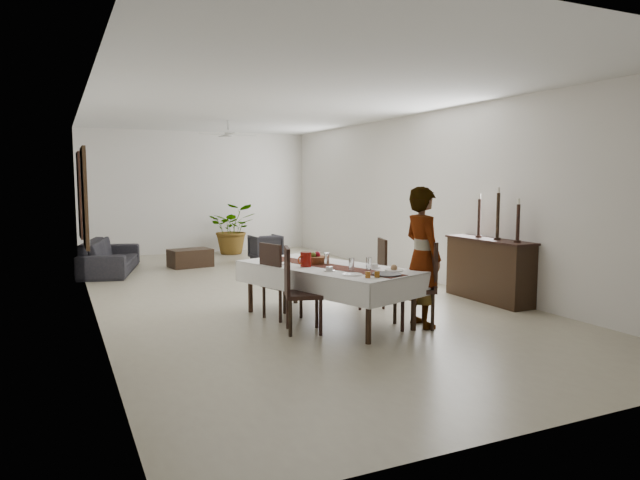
# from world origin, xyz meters

# --- Properties ---
(floor) EXTENTS (6.00, 12.00, 0.00)m
(floor) POSITION_xyz_m (0.00, 0.00, 0.00)
(floor) COLOR #AFA78B
(floor) RESTS_ON ground
(ceiling) EXTENTS (6.00, 12.00, 0.02)m
(ceiling) POSITION_xyz_m (0.00, 0.00, 3.20)
(ceiling) COLOR silver
(ceiling) RESTS_ON wall_back
(wall_back) EXTENTS (6.00, 0.02, 3.20)m
(wall_back) POSITION_xyz_m (0.00, 6.00, 1.60)
(wall_back) COLOR white
(wall_back) RESTS_ON floor
(wall_front) EXTENTS (6.00, 0.02, 3.20)m
(wall_front) POSITION_xyz_m (0.00, -6.00, 1.60)
(wall_front) COLOR white
(wall_front) RESTS_ON floor
(wall_left) EXTENTS (0.02, 12.00, 3.20)m
(wall_left) POSITION_xyz_m (-3.00, 0.00, 1.60)
(wall_left) COLOR white
(wall_left) RESTS_ON floor
(wall_right) EXTENTS (0.02, 12.00, 3.20)m
(wall_right) POSITION_xyz_m (3.00, 0.00, 1.60)
(wall_right) COLOR white
(wall_right) RESTS_ON floor
(dining_table_top) EXTENTS (1.73, 2.59, 0.05)m
(dining_table_top) POSITION_xyz_m (-0.13, -2.18, 0.72)
(dining_table_top) COLOR black
(dining_table_top) RESTS_ON table_leg_fl
(table_leg_fl) EXTENTS (0.09, 0.09, 0.70)m
(table_leg_fl) POSITION_xyz_m (-0.17, -3.40, 0.35)
(table_leg_fl) COLOR black
(table_leg_fl) RESTS_ON floor
(table_leg_fr) EXTENTS (0.09, 0.09, 0.70)m
(table_leg_fr) POSITION_xyz_m (0.66, -3.11, 0.35)
(table_leg_fr) COLOR black
(table_leg_fr) RESTS_ON floor
(table_leg_bl) EXTENTS (0.09, 0.09, 0.70)m
(table_leg_bl) POSITION_xyz_m (-0.92, -1.25, 0.35)
(table_leg_bl) COLOR black
(table_leg_bl) RESTS_ON floor
(table_leg_br) EXTENTS (0.09, 0.09, 0.70)m
(table_leg_br) POSITION_xyz_m (-0.09, -0.96, 0.35)
(table_leg_br) COLOR black
(table_leg_br) RESTS_ON floor
(tablecloth_top) EXTENTS (1.96, 2.82, 0.01)m
(tablecloth_top) POSITION_xyz_m (-0.13, -2.18, 0.75)
(tablecloth_top) COLOR white
(tablecloth_top) RESTS_ON dining_table_top
(tablecloth_drape_left) EXTENTS (0.86, 2.44, 0.30)m
(tablecloth_drape_left) POSITION_xyz_m (-0.68, -2.37, 0.61)
(tablecloth_drape_left) COLOR white
(tablecloth_drape_left) RESTS_ON dining_table_top
(tablecloth_drape_right) EXTENTS (0.86, 2.44, 0.30)m
(tablecloth_drape_right) POSITION_xyz_m (0.42, -1.99, 0.61)
(tablecloth_drape_right) COLOR white
(tablecloth_drape_right) RESTS_ON dining_table_top
(tablecloth_drape_near) EXTENTS (1.12, 0.40, 0.30)m
(tablecloth_drape_near) POSITION_xyz_m (0.29, -3.39, 0.61)
(tablecloth_drape_near) COLOR silver
(tablecloth_drape_near) RESTS_ON dining_table_top
(tablecloth_drape_far) EXTENTS (1.12, 0.40, 0.30)m
(tablecloth_drape_far) POSITION_xyz_m (-0.55, -0.97, 0.61)
(tablecloth_drape_far) COLOR white
(tablecloth_drape_far) RESTS_ON dining_table_top
(table_runner) EXTENTS (1.15, 2.47, 0.00)m
(table_runner) POSITION_xyz_m (-0.13, -2.18, 0.76)
(table_runner) COLOR #5E271A
(table_runner) RESTS_ON tablecloth_top
(red_pitcher) EXTENTS (0.19, 0.19, 0.20)m
(red_pitcher) POSITION_xyz_m (-0.42, -2.12, 0.86)
(red_pitcher) COLOR maroon
(red_pitcher) RESTS_ON tablecloth_top
(pitcher_handle) EXTENTS (0.12, 0.06, 0.12)m
(pitcher_handle) POSITION_xyz_m (-0.50, -2.15, 0.86)
(pitcher_handle) COLOR #99260B
(pitcher_handle) RESTS_ON red_pitcher
(wine_glass_near) EXTENTS (0.07, 0.07, 0.17)m
(wine_glass_near) POSITION_xyz_m (0.19, -2.75, 0.85)
(wine_glass_near) COLOR silver
(wine_glass_near) RESTS_ON tablecloth_top
(wine_glass_mid) EXTENTS (0.07, 0.07, 0.17)m
(wine_glass_mid) POSITION_xyz_m (-0.05, -2.73, 0.85)
(wine_glass_mid) COLOR white
(wine_glass_mid) RESTS_ON tablecloth_top
(wine_glass_far) EXTENTS (0.07, 0.07, 0.17)m
(wine_glass_far) POSITION_xyz_m (-0.10, -2.11, 0.85)
(wine_glass_far) COLOR white
(wine_glass_far) RESTS_ON tablecloth_top
(teacup_right) EXTENTS (0.09, 0.09, 0.06)m
(teacup_right) POSITION_xyz_m (0.35, -2.65, 0.79)
(teacup_right) COLOR white
(teacup_right) RESTS_ON saucer_right
(saucer_right) EXTENTS (0.15, 0.15, 0.01)m
(saucer_right) POSITION_xyz_m (0.35, -2.65, 0.77)
(saucer_right) COLOR white
(saucer_right) RESTS_ON tablecloth_top
(teacup_left) EXTENTS (0.09, 0.09, 0.06)m
(teacup_left) POSITION_xyz_m (-0.30, -2.61, 0.79)
(teacup_left) COLOR silver
(teacup_left) RESTS_ON saucer_left
(saucer_left) EXTENTS (0.15, 0.15, 0.01)m
(saucer_left) POSITION_xyz_m (-0.30, -2.61, 0.77)
(saucer_left) COLOR silver
(saucer_left) RESTS_ON tablecloth_top
(plate_near_right) EXTENTS (0.24, 0.24, 0.01)m
(plate_near_right) POSITION_xyz_m (0.47, -2.92, 0.77)
(plate_near_right) COLOR white
(plate_near_right) RESTS_ON tablecloth_top
(bread_near_right) EXTENTS (0.09, 0.09, 0.09)m
(bread_near_right) POSITION_xyz_m (0.47, -2.92, 0.80)
(bread_near_right) COLOR tan
(bread_near_right) RESTS_ON plate_near_right
(plate_near_left) EXTENTS (0.24, 0.24, 0.01)m
(plate_near_left) POSITION_xyz_m (-0.17, -2.98, 0.77)
(plate_near_left) COLOR white
(plate_near_left) RESTS_ON tablecloth_top
(plate_far_left) EXTENTS (0.24, 0.24, 0.01)m
(plate_far_left) POSITION_xyz_m (-0.61, -1.76, 0.77)
(plate_far_left) COLOR white
(plate_far_left) RESTS_ON tablecloth_top
(serving_tray) EXTENTS (0.36, 0.36, 0.02)m
(serving_tray) POSITION_xyz_m (0.21, -3.17, 0.77)
(serving_tray) COLOR #38393D
(serving_tray) RESTS_ON tablecloth_top
(jam_jar_a) EXTENTS (0.06, 0.06, 0.07)m
(jam_jar_a) POSITION_xyz_m (0.01, -3.27, 0.80)
(jam_jar_a) COLOR brown
(jam_jar_a) RESTS_ON tablecloth_top
(jam_jar_b) EXTENTS (0.06, 0.06, 0.07)m
(jam_jar_b) POSITION_xyz_m (-0.10, -3.25, 0.80)
(jam_jar_b) COLOR #9B5716
(jam_jar_b) RESTS_ON tablecloth_top
(fruit_basket) EXTENTS (0.30, 0.30, 0.10)m
(fruit_basket) POSITION_xyz_m (-0.17, -1.93, 0.81)
(fruit_basket) COLOR brown
(fruit_basket) RESTS_ON tablecloth_top
(fruit_red) EXTENTS (0.09, 0.09, 0.09)m
(fruit_red) POSITION_xyz_m (-0.15, -1.90, 0.89)
(fruit_red) COLOR maroon
(fruit_red) RESTS_ON fruit_basket
(fruit_green) EXTENTS (0.08, 0.08, 0.08)m
(fruit_green) POSITION_xyz_m (-0.21, -1.91, 0.89)
(fruit_green) COLOR #5B7423
(fruit_green) RESTS_ON fruit_basket
(chair_right_near_seat) EXTENTS (0.61, 0.61, 0.05)m
(chair_right_near_seat) POSITION_xyz_m (0.75, -2.97, 0.51)
(chair_right_near_seat) COLOR black
(chair_right_near_seat) RESTS_ON chair_right_near_leg_fl
(chair_right_near_leg_fl) EXTENTS (0.06, 0.06, 0.48)m
(chair_right_near_leg_fl) POSITION_xyz_m (0.87, -3.22, 0.24)
(chair_right_near_leg_fl) COLOR black
(chair_right_near_leg_fl) RESTS_ON floor
(chair_right_near_leg_fr) EXTENTS (0.06, 0.06, 0.48)m
(chair_right_near_leg_fr) POSITION_xyz_m (1.00, -2.85, 0.24)
(chair_right_near_leg_fr) COLOR black
(chair_right_near_leg_fr) RESTS_ON floor
(chair_right_near_leg_bl) EXTENTS (0.06, 0.06, 0.48)m
(chair_right_near_leg_bl) POSITION_xyz_m (0.50, -3.10, 0.24)
(chair_right_near_leg_bl) COLOR black
(chair_right_near_leg_bl) RESTS_ON floor
(chair_right_near_leg_br) EXTENTS (0.06, 0.06, 0.48)m
(chair_right_near_leg_br) POSITION_xyz_m (0.62, -2.72, 0.24)
(chair_right_near_leg_br) COLOR black
(chair_right_near_leg_br) RESTS_ON floor
(chair_right_near_back) EXTENTS (0.19, 0.47, 0.61)m
(chair_right_near_back) POSITION_xyz_m (0.96, -3.04, 0.83)
(chair_right_near_back) COLOR black
(chair_right_near_back) RESTS_ON chair_right_near_seat
(chair_right_far_seat) EXTENTS (0.55, 0.55, 0.05)m
(chair_right_far_seat) POSITION_xyz_m (0.82, -1.68, 0.46)
(chair_right_far_seat) COLOR black
(chair_right_far_seat) RESTS_ON chair_right_far_leg_fl
(chair_right_far_leg_fl) EXTENTS (0.05, 0.05, 0.44)m
(chair_right_far_leg_fl) POSITION_xyz_m (0.94, -1.91, 0.22)
(chair_right_far_leg_fl) COLOR black
(chair_right_far_leg_fl) RESTS_ON floor
(chair_right_far_leg_fr) EXTENTS (0.05, 0.05, 0.44)m
(chair_right_far_leg_fr) POSITION_xyz_m (1.04, -1.56, 0.22)
(chair_right_far_leg_fr) COLOR black
(chair_right_far_leg_fr) RESTS_ON floor
(chair_right_far_leg_bl) EXTENTS (0.05, 0.05, 0.44)m
(chair_right_far_leg_bl) POSITION_xyz_m (0.59, -1.81, 0.22)
(chair_right_far_leg_bl) COLOR black
(chair_right_far_leg_bl) RESTS_ON floor
(chair_right_far_leg_br) EXTENTS (0.05, 0.05, 0.44)m
(chair_right_far_leg_br) POSITION_xyz_m (0.70, -1.46, 0.22)
(chair_right_far_leg_br) COLOR black
(chair_right_far_leg_br) RESTS_ON floor
(chair_right_far_back) EXTENTS (0.16, 0.43, 0.56)m
(chair_right_far_back) POSITION_xyz_m (1.01, -1.74, 0.76)
(chair_right_far_back) COLOR black
(chair_right_far_back) RESTS_ON chair_right_far_seat
(chair_left_near_seat) EXTENTS (0.58, 0.58, 0.05)m
(chair_left_near_seat) POSITION_xyz_m (-0.65, -2.59, 0.48)
(chair_left_near_seat) COLOR black
(chair_left_near_seat) RESTS_ON chair_left_near_leg_fl
(chair_left_near_leg_fl) EXTENTS (0.06, 0.06, 0.46)m
(chair_left_near_leg_fl) POSITION_xyz_m (-0.78, -2.36, 0.23)
(chair_left_near_leg_fl) COLOR black
(chair_left_near_leg_fl) RESTS_ON floor
(chair_left_near_leg_fr) EXTENTS (0.06, 0.06, 0.46)m
(chair_left_near_leg_fr) POSITION_xyz_m (-0.89, -2.72, 0.23)
(chair_left_near_leg_fr) COLOR black
(chair_left_near_leg_fr) RESTS_ON floor
(chair_left_near_leg_bl) EXTENTS (0.06, 0.06, 0.46)m
(chair_left_near_leg_bl) POSITION_xyz_m (-0.42, -2.47, 0.23)
(chair_left_near_leg_bl) COLOR black
(chair_left_near_leg_bl) RESTS_ON floor
(chair_left_near_leg_br) EXTENTS (0.06, 0.06, 0.46)m
(chair_left_near_leg_br) POSITION_xyz_m (-0.53, -2.83, 0.23)
(chair_left_near_leg_br) COLOR black
(chair_left_near_leg_br) RESTS_ON floor
(chair_left_near_back) EXTENTS (0.18, 0.45, 0.59)m
(chair_left_near_back) POSITION_xyz_m (-0.85, -2.53, 0.80)
(chair_left_near_back) COLOR black
(chair_left_near_back) RESTS_ON chair_left_near_seat
(chair_left_far_seat) EXTENTS (0.56, 0.56, 0.05)m
(chair_left_far_seat) POSITION_xyz_m (-0.63, -1.78, 0.47)
(chair_left_far_seat) COLOR black
(chair_left_far_seat) RESTS_ON chair_left_far_leg_fl
(chair_left_far_leg_fl) EXTENTS (0.06, 0.06, 0.44)m
(chair_left_far_leg_fl) POSITION_xyz_m (-0.86, -1.66, 0.22)
(chair_left_far_leg_fl) COLOR black
(chair_left_far_leg_fl) RESTS_ON floor
(chair_left_far_leg_fr) EXTENTS (0.06, 0.06, 0.44)m
(chair_left_far_leg_fr) POSITION_xyz_m (-0.75, -2.01, 0.22)
(chair_left_far_leg_fr) COLOR black
(chair_left_far_leg_fr) RESTS_ON floor
(chair_left_far_leg_bl) EXTENTS (0.06, 0.06, 0.44)m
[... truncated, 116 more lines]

